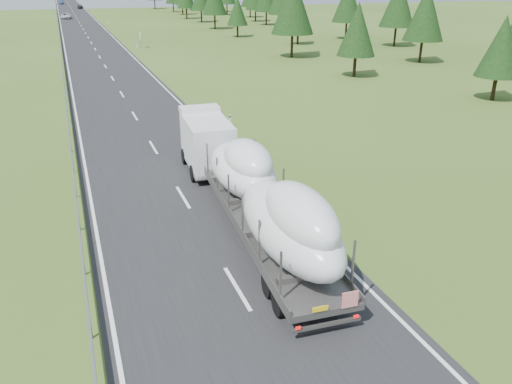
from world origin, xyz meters
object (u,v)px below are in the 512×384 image
object	(u,v)px
boat_truck	(251,182)
distant_car_blue	(61,2)
distant_van	(66,16)
distant_car_dark	(80,7)
highway_sign	(140,37)

from	to	relation	value
boat_truck	distant_car_blue	xyz separation A→B (m)	(-5.06, 224.85, -1.39)
distant_car_blue	distant_van	bearing A→B (deg)	-92.20
distant_car_blue	distant_car_dark	bearing A→B (deg)	-83.43
distant_car_dark	highway_sign	bearing A→B (deg)	-93.70
distant_van	boat_truck	bearing A→B (deg)	-84.70
highway_sign	boat_truck	world-z (taller)	boat_truck
distant_car_dark	distant_car_blue	distance (m)	39.10
distant_van	distant_car_blue	world-z (taller)	distant_van
distant_car_dark	boat_truck	bearing A→B (deg)	-95.88
highway_sign	distant_car_blue	world-z (taller)	highway_sign
highway_sign	distant_van	world-z (taller)	highway_sign
boat_truck	distant_van	xyz separation A→B (m)	(-5.07, 136.73, -1.38)
distant_van	distant_car_dark	size ratio (longest dim) A/B	1.34
distant_car_dark	distant_car_blue	size ratio (longest dim) A/B	0.89
highway_sign	distant_car_dark	distance (m)	120.04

